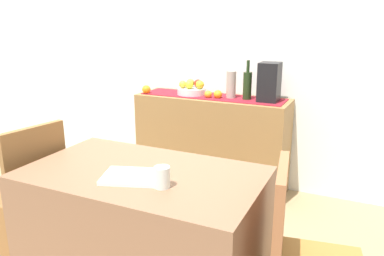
% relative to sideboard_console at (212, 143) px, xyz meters
% --- Properties ---
extents(ground_plane, '(6.40, 6.40, 0.02)m').
position_rel_sideboard_console_xyz_m(ground_plane, '(0.07, -0.92, -0.43)').
color(ground_plane, '#98805B').
rests_on(ground_plane, ground).
extents(room_wall_rear, '(6.40, 0.06, 2.70)m').
position_rel_sideboard_console_xyz_m(room_wall_rear, '(0.07, 0.26, 0.93)').
color(room_wall_rear, white).
rests_on(room_wall_rear, ground).
extents(sideboard_console, '(1.34, 0.42, 0.85)m').
position_rel_sideboard_console_xyz_m(sideboard_console, '(0.00, 0.00, 0.00)').
color(sideboard_console, olive).
rests_on(sideboard_console, ground).
extents(table_runner, '(1.26, 0.32, 0.01)m').
position_rel_sideboard_console_xyz_m(table_runner, '(0.00, 0.00, 0.43)').
color(table_runner, maroon).
rests_on(table_runner, sideboard_console).
extents(fruit_bowl, '(0.26, 0.26, 0.06)m').
position_rel_sideboard_console_xyz_m(fruit_bowl, '(-0.20, 0.00, 0.46)').
color(fruit_bowl, silver).
rests_on(fruit_bowl, table_runner).
extents(apple_upper, '(0.07, 0.07, 0.07)m').
position_rel_sideboard_console_xyz_m(apple_upper, '(-0.27, -0.03, 0.52)').
color(apple_upper, gold).
rests_on(apple_upper, fruit_bowl).
extents(apple_front, '(0.07, 0.07, 0.07)m').
position_rel_sideboard_console_xyz_m(apple_front, '(-0.20, -0.04, 0.52)').
color(apple_front, gold).
rests_on(apple_front, fruit_bowl).
extents(apple_center, '(0.07, 0.07, 0.07)m').
position_rel_sideboard_console_xyz_m(apple_center, '(-0.12, -0.01, 0.52)').
color(apple_center, gold).
rests_on(apple_center, fruit_bowl).
extents(apple_right, '(0.07, 0.07, 0.07)m').
position_rel_sideboard_console_xyz_m(apple_right, '(-0.24, 0.06, 0.52)').
color(apple_right, '#91AB37').
rests_on(apple_right, fruit_bowl).
extents(apple_rear, '(0.07, 0.07, 0.07)m').
position_rel_sideboard_console_xyz_m(apple_rear, '(-0.17, 0.06, 0.52)').
color(apple_rear, red).
rests_on(apple_rear, fruit_bowl).
extents(wine_bottle, '(0.07, 0.07, 0.33)m').
position_rel_sideboard_console_xyz_m(wine_bottle, '(0.31, -0.00, 0.55)').
color(wine_bottle, '#1F3216').
rests_on(wine_bottle, sideboard_console).
extents(coffee_maker, '(0.16, 0.18, 0.32)m').
position_rel_sideboard_console_xyz_m(coffee_maker, '(0.49, 0.00, 0.58)').
color(coffee_maker, black).
rests_on(coffee_maker, sideboard_console).
extents(ceramic_vase, '(0.08, 0.08, 0.23)m').
position_rel_sideboard_console_xyz_m(ceramic_vase, '(0.17, 0.00, 0.54)').
color(ceramic_vase, '#A2978A').
rests_on(ceramic_vase, sideboard_console).
extents(orange_loose_end, '(0.07, 0.07, 0.07)m').
position_rel_sideboard_console_xyz_m(orange_loose_end, '(-0.01, -0.07, 0.46)').
color(orange_loose_end, orange).
rests_on(orange_loose_end, sideboard_console).
extents(orange_loose_mid, '(0.08, 0.08, 0.08)m').
position_rel_sideboard_console_xyz_m(orange_loose_mid, '(-0.60, -0.12, 0.46)').
color(orange_loose_mid, orange).
rests_on(orange_loose_mid, sideboard_console).
extents(orange_loose_near_bowl, '(0.07, 0.07, 0.07)m').
position_rel_sideboard_console_xyz_m(orange_loose_near_bowl, '(0.08, -0.05, 0.46)').
color(orange_loose_near_bowl, orange).
rests_on(orange_loose_near_bowl, sideboard_console).
extents(dining_table, '(1.23, 0.72, 0.74)m').
position_rel_sideboard_console_xyz_m(dining_table, '(0.21, -1.48, -0.05)').
color(dining_table, '#896044').
rests_on(dining_table, ground).
extents(open_book, '(0.33, 0.29, 0.02)m').
position_rel_sideboard_console_xyz_m(open_book, '(0.21, -1.58, 0.33)').
color(open_book, white).
rests_on(open_book, dining_table).
extents(coffee_cup, '(0.07, 0.07, 0.10)m').
position_rel_sideboard_console_xyz_m(coffee_cup, '(0.40, -1.61, 0.37)').
color(coffee_cup, silver).
rests_on(coffee_cup, dining_table).
extents(chair_near_window, '(0.46, 0.46, 0.90)m').
position_rel_sideboard_console_xyz_m(chair_near_window, '(-0.67, -1.49, -0.16)').
color(chair_near_window, '#936134').
rests_on(chair_near_window, ground).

